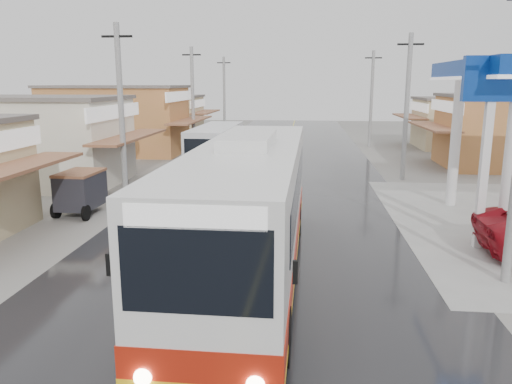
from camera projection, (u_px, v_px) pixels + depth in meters
ground at (252, 273)px, 14.38m from camera, size 120.00×120.00×0.00m
road at (279, 177)px, 28.97m from camera, size 12.00×90.00×0.02m
centre_line at (279, 177)px, 28.96m from camera, size 0.15×90.00×0.01m
shopfronts_left at (86, 166)px, 33.10m from camera, size 11.00×44.00×5.20m
utility_poles_left at (166, 172)px, 30.60m from camera, size 1.60×50.00×8.00m
utility_poles_right at (402, 180)px, 28.31m from camera, size 1.60×36.00×8.00m
coach_bus at (249, 210)px, 13.82m from camera, size 3.05×12.93×4.02m
second_bus at (216, 147)px, 30.79m from camera, size 2.37×8.33×2.75m
cyclist at (190, 188)px, 22.67m from camera, size 1.00×2.05×2.12m
tricycle_near at (80, 190)px, 20.66m from camera, size 1.63×2.41×1.81m
tyre_stack at (137, 201)px, 22.30m from camera, size 0.81×0.81×0.42m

